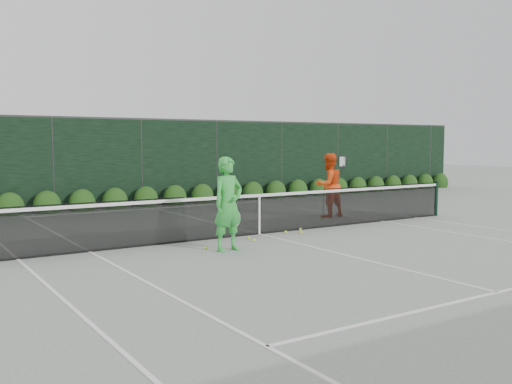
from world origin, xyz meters
TOP-DOWN VIEW (x-y plane):
  - ground at (0.00, 0.00)m, footprint 80.00×80.00m
  - tennis_net at (-0.02, 0.00)m, footprint 12.90×0.10m
  - player_woman at (-1.68, -1.39)m, footprint 0.76×0.56m
  - player_man at (3.50, 1.57)m, footprint 0.96×0.72m
  - court_lines at (0.00, 0.00)m, footprint 11.03×23.83m
  - windscreen_fence at (0.00, -2.71)m, footprint 32.00×21.07m
  - hedge_row at (-0.00, 7.15)m, footprint 31.66×0.65m
  - tennis_balls at (0.33, -0.28)m, footprint 4.96×2.24m

SIDE VIEW (x-z plane):
  - ground at x=0.00m, z-range 0.00..0.00m
  - court_lines at x=0.00m, z-range 0.00..0.01m
  - tennis_balls at x=0.33m, z-range 0.00..0.07m
  - hedge_row at x=0.00m, z-range -0.23..0.70m
  - tennis_net at x=-0.02m, z-range 0.00..1.07m
  - player_man at x=3.50m, z-range 0.00..1.90m
  - player_woman at x=-1.68m, z-range 0.00..1.92m
  - windscreen_fence at x=0.00m, z-range -0.02..3.04m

